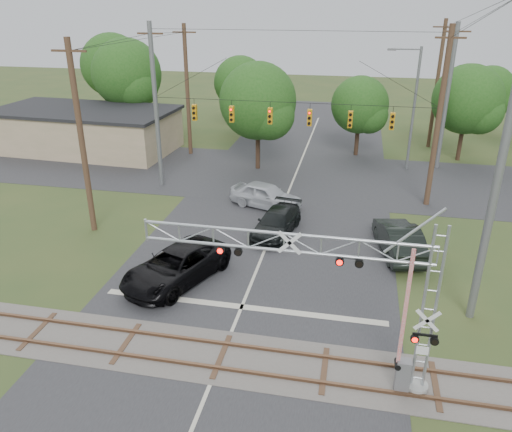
% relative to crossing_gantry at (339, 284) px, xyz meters
% --- Properties ---
extents(ground, '(160.00, 160.00, 0.00)m').
position_rel_crossing_gantry_xyz_m(ground, '(-4.30, -1.65, -4.06)').
color(ground, '#31441F').
rests_on(ground, ground).
extents(road_main, '(14.00, 90.00, 0.02)m').
position_rel_crossing_gantry_xyz_m(road_main, '(-4.30, 8.35, -4.05)').
color(road_main, '#2A2A2D').
rests_on(road_main, ground).
extents(road_cross, '(90.00, 12.00, 0.02)m').
position_rel_crossing_gantry_xyz_m(road_cross, '(-4.30, 22.35, -4.04)').
color(road_cross, '#2A2A2D').
rests_on(road_cross, ground).
extents(railroad_track, '(90.00, 3.20, 0.17)m').
position_rel_crossing_gantry_xyz_m(railroad_track, '(-4.30, 0.35, -4.02)').
color(railroad_track, '#514C46').
rests_on(railroad_track, ground).
extents(crossing_gantry, '(10.27, 0.83, 6.50)m').
position_rel_crossing_gantry_xyz_m(crossing_gantry, '(0.00, 0.00, 0.00)').
color(crossing_gantry, gray).
rests_on(crossing_gantry, ground).
extents(traffic_signal_span, '(19.34, 0.36, 11.50)m').
position_rel_crossing_gantry_xyz_m(traffic_signal_span, '(-3.40, 18.35, 1.67)').
color(traffic_signal_span, slate).
rests_on(traffic_signal_span, ground).
extents(pickup_black, '(4.84, 6.59, 1.66)m').
position_rel_crossing_gantry_xyz_m(pickup_black, '(-7.97, 5.47, -3.22)').
color(pickup_black, black).
rests_on(pickup_black, ground).
extents(car_dark, '(2.75, 5.17, 1.43)m').
position_rel_crossing_gantry_xyz_m(car_dark, '(-4.03, 11.80, -3.34)').
color(car_dark, black).
rests_on(car_dark, ground).
extents(sedan_silver, '(5.24, 3.44, 1.66)m').
position_rel_crossing_gantry_xyz_m(sedan_silver, '(-5.40, 15.73, -3.23)').
color(sedan_silver, silver).
rests_on(sedan_silver, ground).
extents(suv_dark, '(2.81, 5.52, 1.74)m').
position_rel_crossing_gantry_xyz_m(suv_dark, '(2.89, 10.70, -3.19)').
color(suv_dark, black).
rests_on(suv_dark, ground).
extents(commercial_building, '(16.55, 9.12, 3.76)m').
position_rel_crossing_gantry_xyz_m(commercial_building, '(-24.00, 25.90, -2.17)').
color(commercial_building, tan).
rests_on(commercial_building, ground).
extents(streetlight, '(2.55, 0.27, 9.58)m').
position_rel_crossing_gantry_xyz_m(streetlight, '(4.20, 25.86, 1.30)').
color(streetlight, slate).
rests_on(streetlight, ground).
extents(utility_poles, '(23.83, 28.43, 13.97)m').
position_rel_crossing_gantry_xyz_m(utility_poles, '(-1.49, 19.77, 1.96)').
color(utility_poles, '#4A3522').
rests_on(utility_poles, ground).
extents(treeline, '(55.46, 22.21, 9.95)m').
position_rel_crossing_gantry_xyz_m(treeline, '(-4.25, 30.45, 1.62)').
color(treeline, '#362418').
rests_on(treeline, ground).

